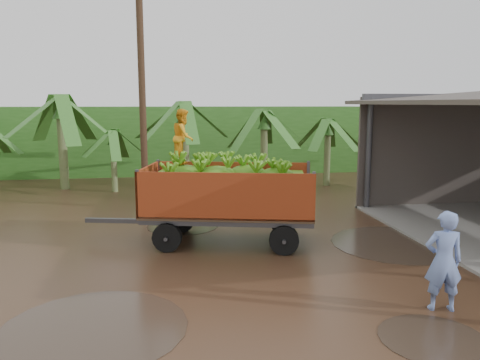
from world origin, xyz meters
TOP-DOWN VIEW (x-y plane):
  - ground at (0.00, 0.00)m, footprint 100.00×100.00m
  - hedge_north at (-2.00, 16.00)m, footprint 22.00×3.00m
  - banana_trailer at (-0.16, 2.41)m, footprint 6.38×3.16m
  - man_blue at (3.20, -2.41)m, footprint 0.76×0.58m
  - utility_pole at (-2.58, 7.00)m, footprint 1.20×0.24m
  - banana_plants at (-5.30, 6.63)m, footprint 23.84×20.83m

SIDE VIEW (x-z plane):
  - ground at x=0.00m, z-range 0.00..0.00m
  - man_blue at x=3.20m, z-range 0.00..1.88m
  - banana_trailer at x=-0.16m, z-range -0.44..3.19m
  - hedge_north at x=-2.00m, z-range 0.00..3.60m
  - banana_plants at x=-5.30m, z-range -0.32..3.93m
  - utility_pole at x=-2.58m, z-range 0.06..8.62m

